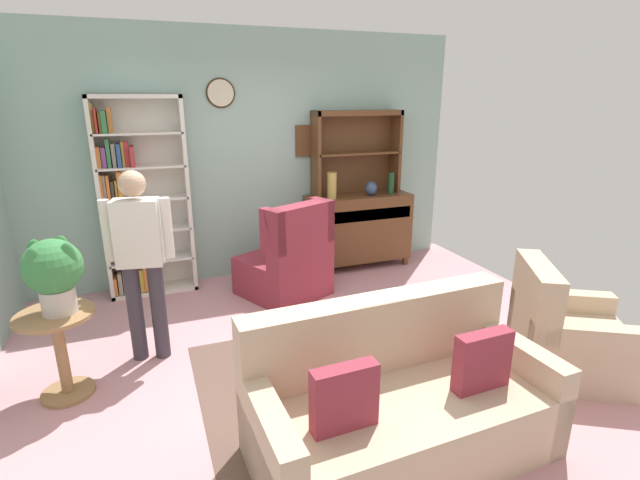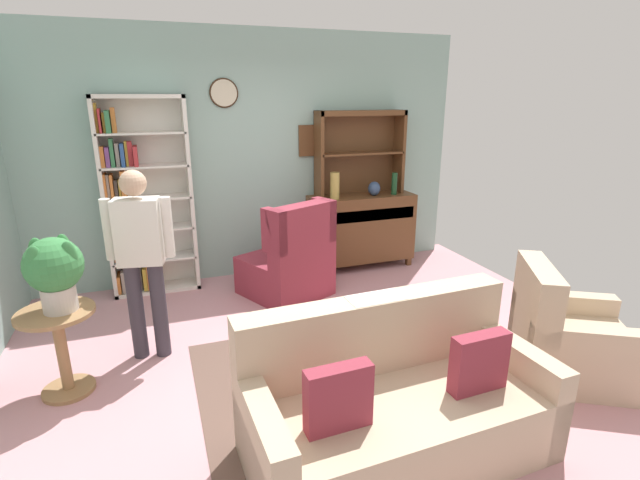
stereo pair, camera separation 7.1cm
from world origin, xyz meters
The scene contains 17 objects.
ground_plane centered at (0.00, 0.00, -0.01)m, with size 5.40×4.60×0.02m, color #C68C93.
wall_back centered at (0.00, 2.13, 1.40)m, with size 5.00×0.09×2.80m.
area_rug centered at (0.20, -0.30, 0.00)m, with size 2.41×1.63×0.01m, color brown.
bookshelf centered at (-1.29, 1.94, 0.99)m, with size 0.90×0.30×2.10m.
sideboard centered at (1.24, 1.86, 0.51)m, with size 1.30×0.45×0.92m.
sideboard_hutch centered at (1.24, 1.97, 1.56)m, with size 1.10×0.26×1.00m.
vase_tall centered at (0.85, 1.78, 1.08)m, with size 0.11×0.11×0.31m, color tan.
vase_round centered at (1.37, 1.79, 1.01)m, with size 0.15×0.15×0.17m, color #33476B.
bottle_wine centered at (1.63, 1.77, 1.05)m, with size 0.07×0.07×0.27m, color #194223.
couch_floral centered at (0.09, -1.17, 0.31)m, with size 1.83×0.92×0.90m.
armchair_floral centered at (1.72, -0.89, 0.29)m, with size 1.05×1.04×0.88m.
wingback_chair centered at (0.14, 1.26, 0.38)m, with size 1.04×1.05×1.05m.
plant_stand centered at (-1.88, 0.16, 0.40)m, with size 0.52×0.52×0.65m.
potted_plant_large centered at (-1.84, 0.16, 0.96)m, with size 0.38×0.38×0.53m.
person_reading centered at (-1.29, 0.49, 0.91)m, with size 0.53×0.26×1.56m.
coffee_table centered at (0.15, -0.18, 0.35)m, with size 0.80×0.50×0.42m.
book_stack centered at (0.13, -0.09, 0.44)m, with size 0.15×0.15×0.04m.
Camera 1 is at (-1.21, -3.24, 2.09)m, focal length 26.27 mm.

